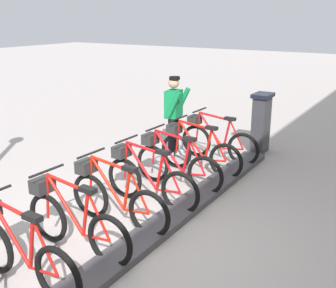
# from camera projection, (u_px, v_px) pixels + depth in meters

# --- Properties ---
(ground_plane) EXTENTS (60.00, 60.00, 0.00)m
(ground_plane) POSITION_uv_depth(u_px,v_px,m) (143.00, 243.00, 5.44)
(ground_plane) COLOR #BAAFAB
(dock_rail_base) EXTENTS (0.44, 8.11, 0.10)m
(dock_rail_base) POSITION_uv_depth(u_px,v_px,m) (143.00, 240.00, 5.42)
(dock_rail_base) COLOR #47474C
(dock_rail_base) RESTS_ON ground
(payment_kiosk) EXTENTS (0.36, 0.52, 1.28)m
(payment_kiosk) POSITION_uv_depth(u_px,v_px,m) (261.00, 122.00, 8.88)
(payment_kiosk) COLOR #38383D
(payment_kiosk) RESTS_ON ground
(bike_docked_0) EXTENTS (1.72, 0.54, 1.02)m
(bike_docked_0) POSITION_uv_depth(u_px,v_px,m) (216.00, 140.00, 8.43)
(bike_docked_0) COLOR black
(bike_docked_0) RESTS_ON ground
(bike_docked_1) EXTENTS (1.72, 0.54, 1.02)m
(bike_docked_1) POSITION_uv_depth(u_px,v_px,m) (197.00, 151.00, 7.77)
(bike_docked_1) COLOR black
(bike_docked_1) RESTS_ON ground
(bike_docked_2) EXTENTS (1.72, 0.54, 1.02)m
(bike_docked_2) POSITION_uv_depth(u_px,v_px,m) (174.00, 163.00, 7.11)
(bike_docked_2) COLOR black
(bike_docked_2) RESTS_ON ground
(bike_docked_3) EXTENTS (1.72, 0.54, 1.02)m
(bike_docked_3) POSITION_uv_depth(u_px,v_px,m) (147.00, 178.00, 6.45)
(bike_docked_3) COLOR black
(bike_docked_3) RESTS_ON ground
(bike_docked_4) EXTENTS (1.72, 0.54, 1.02)m
(bike_docked_4) POSITION_uv_depth(u_px,v_px,m) (114.00, 197.00, 5.80)
(bike_docked_4) COLOR black
(bike_docked_4) RESTS_ON ground
(bike_docked_5) EXTENTS (1.72, 0.54, 1.02)m
(bike_docked_5) POSITION_uv_depth(u_px,v_px,m) (72.00, 220.00, 5.14)
(bike_docked_5) COLOR black
(bike_docked_5) RESTS_ON ground
(bike_docked_6) EXTENTS (1.72, 0.54, 1.02)m
(bike_docked_6) POSITION_uv_depth(u_px,v_px,m) (18.00, 251.00, 4.48)
(bike_docked_6) COLOR black
(bike_docked_6) RESTS_ON ground
(worker_near_rack) EXTENTS (0.49, 0.66, 1.66)m
(worker_near_rack) POSITION_uv_depth(u_px,v_px,m) (174.00, 113.00, 8.62)
(worker_near_rack) COLOR white
(worker_near_rack) RESTS_ON ground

